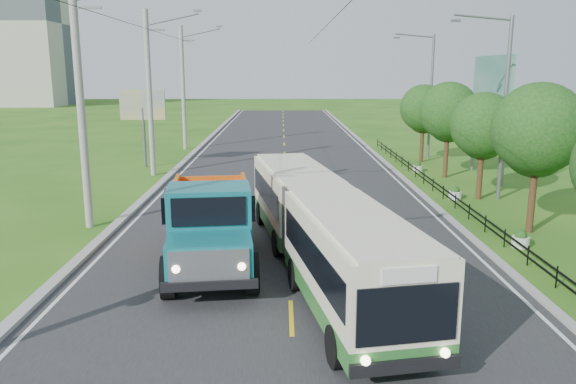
{
  "coord_description": "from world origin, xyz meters",
  "views": [
    {
      "loc": [
        -0.25,
        -13.8,
        6.39
      ],
      "look_at": [
        -0.0,
        7.01,
        1.9
      ],
      "focal_mm": 35.0,
      "sensor_mm": 36.0,
      "label": 1
    }
  ],
  "objects_px": {
    "tree_fifth": "(449,114)",
    "billboard_right": "(492,89)",
    "pole_mid": "(150,93)",
    "tree_fourth": "(483,128)",
    "billboard_left": "(143,110)",
    "planter_mid": "(455,194)",
    "tree_back": "(424,111)",
    "planter_far": "(418,167)",
    "streetlight_mid": "(502,102)",
    "dump_truck": "(210,219)",
    "tree_third": "(538,134)",
    "pole_far": "(184,87)",
    "streetlight_far": "(429,92)",
    "planter_near": "(521,240)",
    "pole_near": "(82,104)",
    "bus": "(319,222)"
  },
  "relations": [
    {
      "from": "pole_far",
      "to": "dump_truck",
      "type": "xyz_separation_m",
      "value": [
        5.68,
        -29.06,
        -3.42
      ]
    },
    {
      "from": "streetlight_mid",
      "to": "planter_near",
      "type": "height_order",
      "value": "streetlight_mid"
    },
    {
      "from": "planter_near",
      "to": "billboard_right",
      "type": "distance_m",
      "value": 15.34
    },
    {
      "from": "pole_far",
      "to": "billboard_right",
      "type": "relative_size",
      "value": 1.37
    },
    {
      "from": "streetlight_far",
      "to": "planter_mid",
      "type": "relative_size",
      "value": 13.54
    },
    {
      "from": "tree_third",
      "to": "billboard_right",
      "type": "xyz_separation_m",
      "value": [
        2.44,
        11.86,
        1.36
      ]
    },
    {
      "from": "planter_far",
      "to": "billboard_right",
      "type": "relative_size",
      "value": 0.09
    },
    {
      "from": "pole_mid",
      "to": "dump_truck",
      "type": "height_order",
      "value": "pole_mid"
    },
    {
      "from": "tree_fourth",
      "to": "tree_fifth",
      "type": "xyz_separation_m",
      "value": [
        0.0,
        6.0,
        0.27
      ]
    },
    {
      "from": "streetlight_far",
      "to": "tree_back",
      "type": "bearing_deg",
      "value": -112.92
    },
    {
      "from": "bus",
      "to": "tree_fifth",
      "type": "bearing_deg",
      "value": 51.96
    },
    {
      "from": "tree_fifth",
      "to": "planter_mid",
      "type": "relative_size",
      "value": 8.66
    },
    {
      "from": "tree_fourth",
      "to": "pole_mid",
      "type": "bearing_deg",
      "value": 159.26
    },
    {
      "from": "pole_far",
      "to": "planter_mid",
      "type": "distance_m",
      "value": 25.85
    },
    {
      "from": "tree_fourth",
      "to": "billboard_right",
      "type": "bearing_deg",
      "value": 67.36
    },
    {
      "from": "planter_far",
      "to": "billboard_left",
      "type": "distance_m",
      "value": 18.56
    },
    {
      "from": "tree_back",
      "to": "planter_far",
      "type": "height_order",
      "value": "tree_back"
    },
    {
      "from": "streetlight_mid",
      "to": "bus",
      "type": "relative_size",
      "value": 0.62
    },
    {
      "from": "billboard_left",
      "to": "streetlight_far",
      "type": "bearing_deg",
      "value": 11.23
    },
    {
      "from": "billboard_right",
      "to": "planter_mid",
      "type": "bearing_deg",
      "value": -121.66
    },
    {
      "from": "tree_fifth",
      "to": "billboard_right",
      "type": "xyz_separation_m",
      "value": [
        2.44,
        -0.14,
        1.49
      ]
    },
    {
      "from": "pole_near",
      "to": "billboard_left",
      "type": "distance_m",
      "value": 15.1
    },
    {
      "from": "billboard_left",
      "to": "billboard_right",
      "type": "relative_size",
      "value": 0.71
    },
    {
      "from": "pole_far",
      "to": "streetlight_mid",
      "type": "bearing_deg",
      "value": -45.14
    },
    {
      "from": "billboard_right",
      "to": "tree_third",
      "type": "bearing_deg",
      "value": -101.64
    },
    {
      "from": "billboard_left",
      "to": "planter_mid",
      "type": "bearing_deg",
      "value": -28.92
    },
    {
      "from": "billboard_left",
      "to": "dump_truck",
      "type": "xyz_separation_m",
      "value": [
        6.92,
        -20.06,
        -2.19
      ]
    },
    {
      "from": "tree_fifth",
      "to": "pole_near",
      "type": "bearing_deg",
      "value": -148.41
    },
    {
      "from": "tree_fifth",
      "to": "billboard_left",
      "type": "distance_m",
      "value": 19.74
    },
    {
      "from": "planter_mid",
      "to": "streetlight_mid",
      "type": "bearing_deg",
      "value": 0.0
    },
    {
      "from": "planter_far",
      "to": "tree_fourth",
      "type": "bearing_deg",
      "value": -80.92
    },
    {
      "from": "streetlight_mid",
      "to": "planter_near",
      "type": "distance_m",
      "value": 9.46
    },
    {
      "from": "planter_far",
      "to": "billboard_right",
      "type": "height_order",
      "value": "billboard_right"
    },
    {
      "from": "planter_near",
      "to": "dump_truck",
      "type": "bearing_deg",
      "value": -169.56
    },
    {
      "from": "pole_near",
      "to": "bus",
      "type": "relative_size",
      "value": 0.69
    },
    {
      "from": "planter_mid",
      "to": "planter_near",
      "type": "bearing_deg",
      "value": -90.0
    },
    {
      "from": "pole_near",
      "to": "tree_back",
      "type": "relative_size",
      "value": 1.82
    },
    {
      "from": "tree_third",
      "to": "streetlight_mid",
      "type": "distance_m",
      "value": 5.98
    },
    {
      "from": "streetlight_mid",
      "to": "planter_far",
      "type": "bearing_deg",
      "value": 104.32
    },
    {
      "from": "pole_far",
      "to": "planter_mid",
      "type": "height_order",
      "value": "pole_far"
    },
    {
      "from": "planter_mid",
      "to": "pole_far",
      "type": "bearing_deg",
      "value": 131.59
    },
    {
      "from": "streetlight_mid",
      "to": "pole_far",
      "type": "bearing_deg",
      "value": 134.86
    },
    {
      "from": "pole_mid",
      "to": "billboard_right",
      "type": "height_order",
      "value": "pole_mid"
    },
    {
      "from": "pole_near",
      "to": "streetlight_far",
      "type": "distance_m",
      "value": 26.8
    },
    {
      "from": "streetlight_far",
      "to": "billboard_left",
      "type": "bearing_deg",
      "value": -168.77
    },
    {
      "from": "streetlight_mid",
      "to": "tree_fourth",
      "type": "bearing_deg",
      "value": 169.85
    },
    {
      "from": "streetlight_far",
      "to": "dump_truck",
      "type": "relative_size",
      "value": 1.25
    },
    {
      "from": "pole_far",
      "to": "tree_fifth",
      "type": "distance_m",
      "value": 22.25
    },
    {
      "from": "pole_mid",
      "to": "dump_truck",
      "type": "relative_size",
      "value": 1.37
    },
    {
      "from": "streetlight_far",
      "to": "planter_mid",
      "type": "distance_m",
      "value": 14.88
    }
  ]
}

